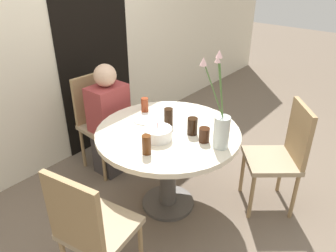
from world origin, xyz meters
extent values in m
plane|color=#6B5B4C|center=(0.00, 0.00, 0.00)|extent=(16.00, 16.00, 0.00)
cube|color=beige|center=(0.00, 1.31, 1.30)|extent=(8.00, 0.05, 2.60)
cube|color=black|center=(0.38, 1.27, 1.02)|extent=(0.90, 0.01, 2.05)
cylinder|color=beige|center=(0.00, 0.00, 0.71)|extent=(1.11, 1.11, 0.04)
cylinder|color=#4C4742|center=(0.00, 0.00, 0.36)|extent=(0.13, 0.13, 0.66)
cylinder|color=#4C4742|center=(0.00, 0.00, 0.01)|extent=(0.44, 0.44, 0.03)
cube|color=#9E896B|center=(0.06, 0.83, 0.45)|extent=(0.43, 0.43, 0.04)
cube|color=#997A51|center=(0.07, 1.01, 0.70)|extent=(0.38, 0.06, 0.46)
cylinder|color=#997A51|center=(-0.12, 0.67, 0.21)|extent=(0.03, 0.03, 0.43)
cylinder|color=#997A51|center=(0.22, 0.65, 0.21)|extent=(0.03, 0.03, 0.43)
cylinder|color=#997A51|center=(-0.10, 1.01, 0.21)|extent=(0.03, 0.03, 0.43)
cylinder|color=#997A51|center=(0.24, 0.99, 0.21)|extent=(0.03, 0.03, 0.43)
cube|color=#9E896B|center=(-0.82, -0.14, 0.45)|extent=(0.46, 0.46, 0.04)
cube|color=#997A51|center=(-1.00, -0.17, 0.70)|extent=(0.10, 0.38, 0.46)
cylinder|color=#997A51|center=(-0.62, -0.28, 0.21)|extent=(0.03, 0.03, 0.43)
cylinder|color=#997A51|center=(-0.68, 0.06, 0.21)|extent=(0.03, 0.03, 0.43)
cube|color=#9E896B|center=(0.53, -0.64, 0.45)|extent=(0.56, 0.56, 0.04)
cube|color=#997A51|center=(0.65, -0.78, 0.70)|extent=(0.31, 0.27, 0.46)
cylinder|color=#997A51|center=(0.55, -0.40, 0.21)|extent=(0.03, 0.03, 0.43)
cylinder|color=#997A51|center=(0.29, -0.62, 0.21)|extent=(0.03, 0.03, 0.43)
cylinder|color=#997A51|center=(0.77, -0.66, 0.21)|extent=(0.03, 0.03, 0.43)
cylinder|color=#997A51|center=(0.51, -0.88, 0.21)|extent=(0.03, 0.03, 0.43)
cylinder|color=white|center=(-0.14, -0.02, 0.77)|extent=(0.20, 0.20, 0.09)
cylinder|color=#E54C4C|center=(-0.14, -0.02, 0.84)|extent=(0.01, 0.01, 0.04)
cylinder|color=silver|center=(0.05, -0.43, 0.84)|extent=(0.11, 0.11, 0.23)
cylinder|color=#4C7538|center=(0.03, -0.41, 1.16)|extent=(0.06, 0.05, 0.40)
cone|color=beige|center=(0.00, -0.39, 1.36)|extent=(0.04, 0.04, 0.04)
cylinder|color=#4C7538|center=(0.02, -0.36, 1.15)|extent=(0.07, 0.14, 0.38)
cone|color=beige|center=(-0.01, -0.30, 1.33)|extent=(0.05, 0.05, 0.05)
cylinder|color=#4C7538|center=(0.06, -0.40, 1.17)|extent=(0.01, 0.07, 0.42)
cone|color=beige|center=(0.06, -0.36, 1.38)|extent=(0.05, 0.05, 0.05)
cylinder|color=white|center=(0.03, 0.26, 0.73)|extent=(0.21, 0.21, 0.01)
cylinder|color=#33190C|center=(0.04, -0.30, 0.78)|extent=(0.08, 0.08, 0.11)
cylinder|color=#51280F|center=(-0.34, -0.09, 0.80)|extent=(0.06, 0.06, 0.14)
cylinder|color=black|center=(0.08, 0.06, 0.80)|extent=(0.07, 0.07, 0.14)
cylinder|color=maroon|center=(0.14, 0.37, 0.79)|extent=(0.06, 0.06, 0.12)
cylinder|color=black|center=(0.08, -0.17, 0.79)|extent=(0.08, 0.08, 0.13)
cube|color=#383333|center=(0.05, 0.75, 0.23)|extent=(0.31, 0.24, 0.47)
cube|color=#993838|center=(0.05, 0.75, 0.68)|extent=(0.34, 0.24, 0.42)
sphere|color=#D1A889|center=(0.05, 0.75, 0.99)|extent=(0.20, 0.20, 0.20)
camera|label=1|loc=(-1.69, -1.39, 1.94)|focal=35.00mm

